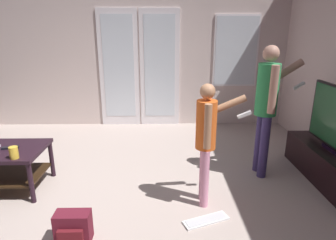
# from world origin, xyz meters

# --- Properties ---
(ground_plane) EXTENTS (5.97, 5.54, 0.02)m
(ground_plane) POSITION_xyz_m (0.00, 0.00, -0.01)
(ground_plane) COLOR #B09E95
(wall_back_with_doors) EXTENTS (5.97, 0.09, 2.85)m
(wall_back_with_doors) POSITION_xyz_m (0.07, 2.73, 1.38)
(wall_back_with_doors) COLOR beige
(wall_back_with_doors) RESTS_ON ground_plane
(tv_stand) EXTENTS (0.43, 1.49, 0.38)m
(tv_stand) POSITION_xyz_m (2.65, 0.44, 0.19)
(tv_stand) COLOR black
(tv_stand) RESTS_ON ground_plane
(person_adult) EXTENTS (0.64, 0.43, 1.56)m
(person_adult) POSITION_xyz_m (1.91, 0.68, 0.94)
(person_adult) COLOR #392E60
(person_adult) RESTS_ON ground_plane
(person_child) EXTENTS (0.56, 0.34, 1.24)m
(person_child) POSITION_xyz_m (1.13, 0.07, 0.75)
(person_child) COLOR pink
(person_child) RESTS_ON ground_plane
(backpack) EXTENTS (0.29, 0.19, 0.27)m
(backpack) POSITION_xyz_m (-0.05, -0.50, 0.13)
(backpack) COLOR maroon
(backpack) RESTS_ON ground_plane
(loose_keyboard) EXTENTS (0.46, 0.28, 0.02)m
(loose_keyboard) POSITION_xyz_m (1.10, -0.25, 0.01)
(loose_keyboard) COLOR white
(loose_keyboard) RESTS_ON ground_plane
(cup_near_edge) EXTENTS (0.08, 0.08, 0.12)m
(cup_near_edge) POSITION_xyz_m (-0.79, 0.13, 0.54)
(cup_near_edge) COLOR gold
(cup_near_edge) RESTS_ON coffee_table
(tv_remote_black) EXTENTS (0.18, 0.09, 0.02)m
(tv_remote_black) POSITION_xyz_m (-0.96, 0.39, 0.49)
(tv_remote_black) COLOR black
(tv_remote_black) RESTS_ON coffee_table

